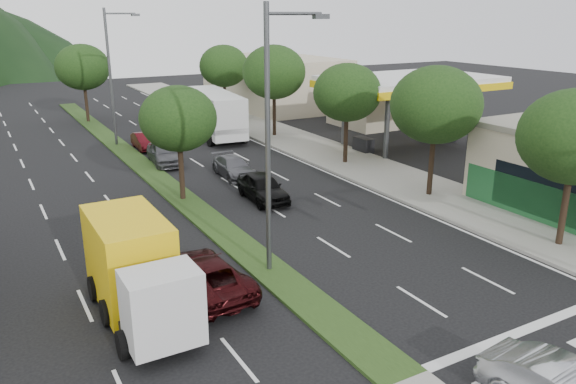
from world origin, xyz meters
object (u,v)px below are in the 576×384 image
tree_r_d (274,72)px  box_truck (136,272)px  car_queue_c (144,141)px  tree_med_far (82,67)px  car_queue_f (165,114)px  suv_maroon (202,275)px  car_queue_b (234,167)px  tree_r_a (575,137)px  streetlight_mid (113,71)px  tree_r_b (436,105)px  tree_med_near (178,119)px  car_queue_a (263,187)px  streetlight_near (273,130)px  car_queue_e (164,153)px  tree_r_c (347,93)px  car_queue_d (170,125)px  tree_r_e (224,66)px  motorhome (215,113)px

tree_r_d → box_truck: tree_r_d is taller
car_queue_c → box_truck: 24.52m
tree_med_far → car_queue_f: tree_med_far is taller
suv_maroon → car_queue_b: suv_maroon is taller
tree_r_a → streetlight_mid: bearing=112.1°
car_queue_c → box_truck: (-6.83, -23.53, 0.91)m
car_queue_c → tree_r_b: bearing=-59.5°
tree_med_far → car_queue_c: 13.92m
tree_med_near → car_queue_a: size_ratio=1.41×
box_truck → car_queue_a: bearing=-136.9°
streetlight_near → car_queue_e: (1.29, 17.89, -4.83)m
tree_r_a → car_queue_c: bearing=111.2°
streetlight_near → car_queue_f: streetlight_near is taller
streetlight_near → suv_maroon: (-3.10, -0.40, -4.89)m
tree_r_a → car_queue_a: (-8.25, 11.89, -4.09)m
tree_r_c → car_queue_f: (-5.68, 20.89, -4.04)m
tree_r_d → tree_r_b: bearing=-90.0°
tree_r_c → suv_maroon: tree_r_c is taller
tree_med_near → box_truck: bearing=-116.4°
tree_r_d → car_queue_c: 11.44m
car_queue_a → car_queue_d: car_queue_a is taller
tree_r_e → car_queue_a: 25.82m
tree_r_a → car_queue_d: tree_r_a is taller
tree_med_near → car_queue_e: bearing=79.2°
tree_r_e → box_truck: (-17.27, -32.64, -3.39)m
tree_r_d → car_queue_c: bearing=175.1°
car_queue_e → tree_r_c: bearing=-24.2°
car_queue_d → car_queue_f: size_ratio=0.92×
tree_r_d → streetlight_near: bearing=-118.2°
tree_med_near → streetlight_near: 10.07m
tree_r_a → streetlight_near: bearing=161.3°
tree_r_d → tree_r_a: bearing=-90.0°
tree_r_d → tree_med_near: (-12.00, -12.00, -0.75)m
car_queue_d → car_queue_e: 10.66m
tree_r_b → car_queue_d: size_ratio=1.54×
tree_r_b → car_queue_e: (-10.50, 13.89, -4.29)m
car_queue_f → box_truck: 35.49m
car_queue_d → motorhome: bearing=-46.3°
car_queue_b → suv_maroon: bearing=-115.6°
car_queue_d → box_truck: box_truck is taller
tree_r_c → tree_med_near: 12.17m
tree_r_a → car_queue_e: 24.62m
tree_med_near → suv_maroon: bearing=-105.5°
car_queue_f → tree_med_near: bearing=-103.3°
tree_med_near → car_queue_f: bearing=74.6°
car_queue_a → car_queue_e: size_ratio=0.97×
tree_r_b → car_queue_d: (-6.81, 23.89, -4.41)m
car_queue_a → car_queue_e: 10.25m
car_queue_a → motorhome: size_ratio=0.44×
tree_med_near → streetlight_near: size_ratio=0.60×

